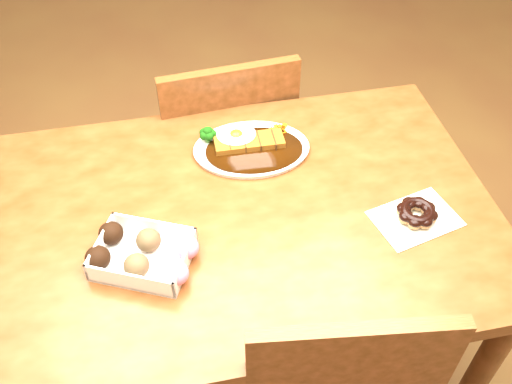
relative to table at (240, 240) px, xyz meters
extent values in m
plane|color=brown|center=(0.00, 0.00, -0.65)|extent=(6.00, 6.00, 0.00)
cube|color=#46270E|center=(0.00, 0.00, 0.08)|extent=(1.20, 0.80, 0.04)
cylinder|color=#46270E|center=(0.54, -0.34, -0.30)|extent=(0.06, 0.06, 0.71)
cylinder|color=#46270E|center=(-0.54, 0.34, -0.30)|extent=(0.06, 0.06, 0.71)
cylinder|color=#46270E|center=(0.54, 0.34, -0.30)|extent=(0.06, 0.06, 0.71)
cube|color=#46270E|center=(0.03, 0.60, -0.22)|extent=(0.45, 0.45, 0.04)
cylinder|color=#46270E|center=(0.19, 0.78, -0.45)|extent=(0.04, 0.04, 0.41)
cylinder|color=#46270E|center=(-0.15, 0.76, -0.45)|extent=(0.04, 0.04, 0.41)
cylinder|color=#46270E|center=(0.22, 0.44, -0.45)|extent=(0.04, 0.04, 0.41)
cylinder|color=#46270E|center=(-0.12, 0.42, -0.45)|extent=(0.04, 0.04, 0.41)
cube|color=#46270E|center=(0.05, 0.41, 0.02)|extent=(0.40, 0.06, 0.40)
cube|color=#46270E|center=(0.14, -0.41, 0.02)|extent=(0.40, 0.08, 0.40)
ellipsoid|color=white|center=(0.07, 0.21, 0.11)|extent=(0.31, 0.23, 0.01)
ellipsoid|color=black|center=(0.07, 0.19, 0.11)|extent=(0.26, 0.20, 0.01)
cube|color=#6B380C|center=(0.06, 0.21, 0.12)|extent=(0.18, 0.07, 0.02)
ellipsoid|color=white|center=(0.04, 0.23, 0.14)|extent=(0.11, 0.10, 0.01)
ellipsoid|color=#FFB214|center=(0.04, 0.23, 0.14)|extent=(0.03, 0.03, 0.02)
cube|color=white|center=(-0.23, -0.10, 0.12)|extent=(0.24, 0.22, 0.05)
ellipsoid|color=black|center=(-0.32, -0.09, 0.13)|extent=(0.05, 0.05, 0.05)
ellipsoid|color=black|center=(-0.24, -0.13, 0.13)|extent=(0.05, 0.05, 0.05)
ellipsoid|color=pink|center=(-0.16, -0.17, 0.13)|extent=(0.05, 0.05, 0.05)
ellipsoid|color=black|center=(-0.29, -0.03, 0.13)|extent=(0.05, 0.05, 0.05)
ellipsoid|color=black|center=(-0.21, -0.07, 0.13)|extent=(0.05, 0.05, 0.05)
ellipsoid|color=pink|center=(-0.13, -0.10, 0.13)|extent=(0.05, 0.05, 0.05)
cube|color=silver|center=(0.39, -0.10, 0.10)|extent=(0.22, 0.17, 0.00)
torus|color=olive|center=(0.39, -0.10, 0.12)|extent=(0.11, 0.11, 0.03)
torus|color=black|center=(0.39, -0.10, 0.13)|extent=(0.10, 0.10, 0.02)
camera|label=1|loc=(-0.14, -0.88, 1.09)|focal=40.00mm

